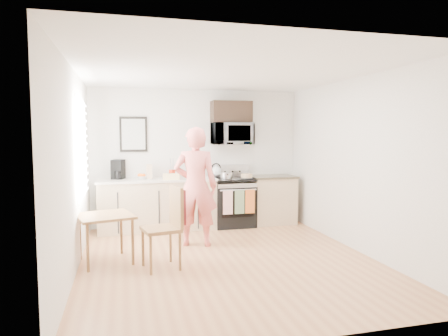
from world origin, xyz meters
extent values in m
plane|color=#A76940|center=(0.00, 0.00, 0.00)|extent=(4.60, 4.60, 0.00)
cube|color=silver|center=(0.00, 2.30, 1.30)|extent=(4.00, 0.04, 2.60)
cube|color=silver|center=(0.00, -2.30, 1.30)|extent=(4.00, 0.04, 2.60)
cube|color=silver|center=(-2.00, 0.00, 1.30)|extent=(0.04, 4.60, 2.60)
cube|color=silver|center=(2.00, 0.00, 1.30)|extent=(0.04, 4.60, 2.60)
cube|color=white|center=(0.00, 0.00, 2.60)|extent=(4.00, 4.60, 0.04)
cube|color=silver|center=(-1.98, 0.80, 1.55)|extent=(0.02, 1.40, 1.50)
cube|color=white|center=(-1.97, 0.80, 1.55)|extent=(0.01, 1.30, 1.40)
cube|color=tan|center=(-0.80, 2.00, 0.45)|extent=(2.10, 0.60, 0.90)
cube|color=silver|center=(-0.80, 2.00, 0.92)|extent=(2.14, 0.64, 0.04)
cube|color=tan|center=(1.43, 2.00, 0.45)|extent=(0.84, 0.60, 0.90)
cube|color=black|center=(1.43, 2.00, 0.92)|extent=(0.88, 0.64, 0.04)
cube|color=black|center=(0.63, 1.97, 0.39)|extent=(0.76, 0.65, 0.77)
cube|color=black|center=(0.63, 1.66, 0.45)|extent=(0.61, 0.02, 0.45)
cube|color=#B8B8BD|center=(0.63, 1.66, 0.78)|extent=(0.74, 0.02, 0.14)
cylinder|color=#B8B8BD|center=(0.63, 1.61, 0.74)|extent=(0.68, 0.02, 0.02)
cube|color=black|center=(0.63, 1.97, 0.90)|extent=(0.76, 0.65, 0.04)
cube|color=#B8B8BD|center=(0.63, 2.25, 1.04)|extent=(0.76, 0.08, 0.24)
cube|color=white|center=(0.43, 1.61, 0.52)|extent=(0.18, 0.02, 0.44)
cube|color=#59744D|center=(0.65, 1.61, 0.52)|extent=(0.18, 0.02, 0.44)
cube|color=#C66F1D|center=(0.85, 1.61, 0.52)|extent=(0.18, 0.02, 0.44)
imported|color=#B8B8BD|center=(0.63, 2.08, 1.76)|extent=(0.76, 0.51, 0.42)
cube|color=black|center=(0.63, 2.12, 2.18)|extent=(0.76, 0.35, 0.40)
cube|color=black|center=(-1.20, 2.28, 1.75)|extent=(0.50, 0.03, 0.65)
cube|color=#B1B8AE|center=(-1.20, 2.26, 1.75)|extent=(0.42, 0.01, 0.56)
cube|color=#B8270F|center=(0.05, 2.28, 1.30)|extent=(0.20, 0.02, 0.20)
imported|color=#D43F3A|center=(-0.30, 0.82, 0.93)|extent=(0.78, 0.62, 1.87)
cube|color=brown|center=(-1.65, 0.29, 0.64)|extent=(0.71, 0.71, 0.04)
cylinder|color=brown|center=(-1.86, -0.06, 0.31)|extent=(0.04, 0.04, 0.63)
cylinder|color=brown|center=(-1.29, 0.09, 0.31)|extent=(0.04, 0.04, 0.63)
cylinder|color=brown|center=(-2.01, 0.50, 0.31)|extent=(0.04, 0.04, 0.63)
cylinder|color=brown|center=(-1.44, 0.65, 0.31)|extent=(0.04, 0.04, 0.63)
cube|color=brown|center=(-0.94, -0.14, 0.52)|extent=(0.53, 0.53, 0.05)
cube|color=brown|center=(-0.73, -0.10, 0.80)|extent=(0.14, 0.45, 0.54)
cube|color=#530E1B|center=(-0.70, -0.09, 0.81)|extent=(0.15, 0.41, 0.45)
cylinder|color=brown|center=(-1.09, -0.37, 0.25)|extent=(0.04, 0.04, 0.50)
cylinder|color=brown|center=(-0.71, -0.29, 0.25)|extent=(0.04, 0.04, 0.50)
cylinder|color=brown|center=(-1.16, 0.01, 0.25)|extent=(0.04, 0.04, 0.50)
cylinder|color=brown|center=(-0.79, 0.09, 0.25)|extent=(0.04, 0.04, 0.50)
cube|color=brown|center=(-0.02, 2.09, 1.05)|extent=(0.16, 0.17, 0.22)
cylinder|color=#B8270F|center=(-0.51, 2.12, 1.02)|extent=(0.12, 0.12, 0.15)
imported|color=white|center=(-1.07, 2.12, 0.97)|extent=(0.26, 0.26, 0.05)
cube|color=tan|center=(-0.93, 2.10, 1.07)|extent=(0.10, 0.10, 0.26)
cube|color=black|center=(-1.49, 2.17, 1.12)|extent=(0.27, 0.29, 0.35)
cylinder|color=black|center=(-1.49, 2.06, 1.03)|extent=(0.13, 0.13, 0.13)
cube|color=#D9BA72|center=(-0.56, 1.82, 0.99)|extent=(0.32, 0.20, 0.11)
cylinder|color=black|center=(0.85, 1.81, 0.93)|extent=(0.26, 0.26, 0.01)
cylinder|color=tan|center=(0.85, 1.81, 0.97)|extent=(0.21, 0.21, 0.07)
sphere|color=white|center=(0.35, 2.20, 1.03)|extent=(0.21, 0.21, 0.21)
cone|color=white|center=(0.35, 2.20, 1.14)|extent=(0.07, 0.07, 0.07)
torus|color=black|center=(0.35, 2.20, 1.10)|extent=(0.19, 0.02, 0.19)
cylinder|color=#B8B8BD|center=(0.47, 1.88, 0.98)|extent=(0.22, 0.22, 0.11)
cylinder|color=black|center=(0.44, 1.72, 1.02)|extent=(0.05, 0.20, 0.02)
camera|label=1|loc=(-1.40, -5.29, 1.77)|focal=32.00mm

